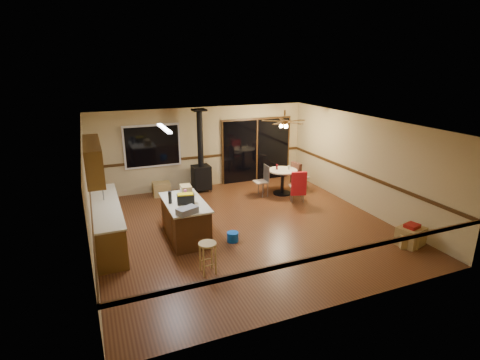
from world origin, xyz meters
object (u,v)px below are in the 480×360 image
dining_table (282,177)px  bar_stool (208,258)px  wood_stove (201,169)px  chair_right (297,173)px  toolbox_black (186,199)px  box_corner_b (408,241)px  kitchen_island (185,220)px  blue_bucket (233,237)px  toolbox_grey (187,211)px  box_under_window (162,189)px  chair_near (299,183)px  box_corner_a (411,236)px  chair_left (264,177)px

dining_table → bar_stool: bearing=-135.3°
wood_stove → chair_right: size_ratio=3.60×
toolbox_black → box_corner_b: (4.47, -2.20, -0.86)m
dining_table → kitchen_island: bearing=-152.7°
kitchen_island → blue_bucket: kitchen_island is taller
toolbox_grey → box_corner_b: 4.93m
wood_stove → box_under_window: 1.37m
bar_stool → chair_right: chair_right is taller
chair_near → box_corner_b: (0.87, -3.30, -0.45)m
box_corner_a → box_corner_b: (-0.13, -0.06, -0.06)m
toolbox_grey → blue_bucket: bearing=5.9°
dining_table → box_corner_b: size_ratio=2.42×
wood_stove → toolbox_grey: wood_stove is taller
chair_left → chair_near: (0.65, -0.97, 0.01)m
kitchen_island → chair_right: 4.48m
chair_left → box_under_window: 3.17m
wood_stove → chair_right: bearing=-23.2°
kitchen_island → chair_near: size_ratio=2.40×
toolbox_black → chair_right: toolbox_black is taller
chair_left → chair_right: same height
chair_near → chair_right: (0.47, 0.91, 0.00)m
toolbox_grey → bar_stool: 1.16m
blue_bucket → box_under_window: box_under_window is taller
chair_left → box_under_window: chair_left is taller
kitchen_island → box_under_window: (0.03, 3.10, -0.25)m
toolbox_black → chair_left: (2.96, 2.07, -0.42)m
kitchen_island → bar_stool: size_ratio=2.63×
toolbox_black → chair_right: 4.55m
box_under_window → box_corner_b: (4.43, -5.44, -0.06)m
dining_table → box_under_window: bearing=160.2°
toolbox_grey → bar_stool: (0.13, -0.95, -0.65)m
kitchen_island → toolbox_grey: bearing=-99.3°
kitchen_island → box_under_window: 3.11m
bar_stool → chair_left: bearing=50.8°
toolbox_black → box_under_window: toolbox_black is taller
chair_left → wood_stove: bearing=145.9°
kitchen_island → chair_left: size_ratio=3.26×
chair_left → box_corner_a: bearing=-68.7°
blue_bucket → chair_near: (2.66, 1.57, 0.49)m
dining_table → box_corner_b: (0.92, -4.17, -0.38)m
chair_near → bar_stool: bearing=-143.8°
chair_right → box_corner_b: bearing=-84.5°
wood_stove → chair_near: size_ratio=3.60×
bar_stool → chair_right: (4.05, 3.53, 0.28)m
blue_bucket → toolbox_grey: bearing=-174.1°
chair_right → kitchen_island: bearing=-155.4°
bar_stool → chair_left: 4.65m
wood_stove → toolbox_grey: bearing=-110.6°
toolbox_black → box_under_window: 3.34m
bar_stool → blue_bucket: bar_stool is taller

